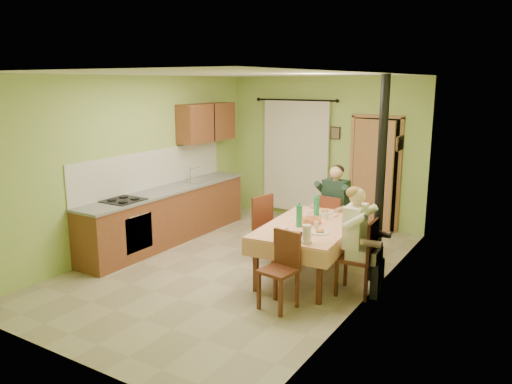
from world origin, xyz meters
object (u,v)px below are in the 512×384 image
Objects in this scene: chair_far at (333,235)px; man_right at (358,229)px; chair_right at (357,273)px; stove_flue at (379,208)px; man_far at (335,199)px; chair_left at (272,244)px; dining_table at (310,250)px; chair_near at (279,285)px.

man_right reaches higher than chair_far.
stove_flue is at bearing -8.74° from chair_right.
stove_flue is (0.96, -0.75, 0.74)m from chair_far.
man_far is 1.00× the size of man_right.
man_right is at bearing -96.25° from stove_flue.
man_far is at bearing 158.93° from chair_left.
chair_right is 1.75m from man_far.
stove_flue is (0.07, 0.62, 0.15)m from man_right.
chair_right is at bearing -51.73° from chair_far.
dining_table is 0.72× the size of stove_flue.
chair_left is 0.73× the size of man_far.
chair_near reaches higher than dining_table.
dining_table is at bearing -79.51° from man_far.
chair_far is 0.93× the size of chair_right.
chair_left reaches higher than chair_near.
chair_near is 1.24m from man_right.
chair_far is 0.93× the size of chair_left.
man_far is (-0.25, 2.26, 0.59)m from chair_near.
dining_table is 1.98× the size of chair_left.
man_far is 0.50× the size of stove_flue.
chair_near is at bearing -88.42° from dining_table.
chair_right reaches higher than chair_near.
chair_far is 1.11m from chair_left.
man_far reaches higher than chair_near.
stove_flue reaches higher than chair_near.
chair_right is at bearing -22.10° from dining_table.
dining_table is 2.13× the size of chair_far.
man_far is (0.00, 0.01, 0.59)m from chair_far.
chair_left is (-1.52, 0.44, 0.00)m from chair_right.
chair_far is 2.26m from chair_near.
chair_near is 0.94× the size of chair_right.
man_far is at bearing 29.05° from man_right.
man_right is at bearing -52.47° from man_far.
dining_table is 0.95m from man_right.
chair_far is at bearing 91.06° from dining_table.
chair_right is at bearing -52.00° from man_far.
dining_table is at bearing -156.19° from stove_flue.
chair_far is 1.73m from man_right.
chair_far is 1.63m from chair_right.
man_far reaches higher than chair_right.
stove_flue is at bearing -33.28° from chair_far.
dining_table is at bearing -79.39° from chair_far.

